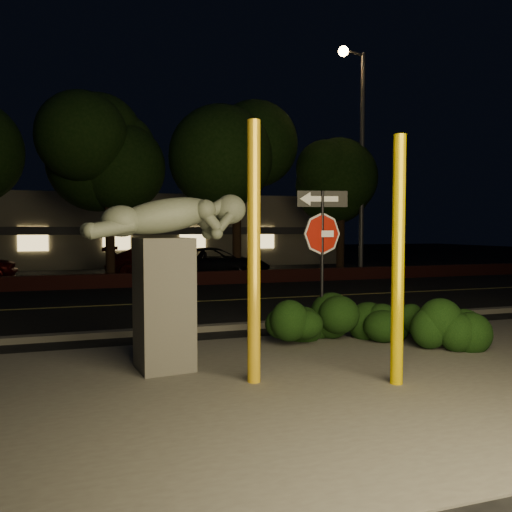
{
  "coord_description": "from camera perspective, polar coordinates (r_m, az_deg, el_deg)",
  "views": [
    {
      "loc": [
        -3.02,
        -6.96,
        2.06
      ],
      "look_at": [
        -0.36,
        1.33,
        1.6
      ],
      "focal_mm": 35.0,
      "sensor_mm": 36.0,
      "label": 1
    }
  ],
  "objects": [
    {
      "name": "patio",
      "position": [
        7.0,
        8.93,
        -14.06
      ],
      "size": [
        14.0,
        6.0,
        0.02
      ],
      "primitive_type": "cube",
      "color": "#4C4944",
      "rests_on": "ground"
    },
    {
      "name": "yellow_pole_left",
      "position": [
        6.6,
        -0.25,
        0.3
      ],
      "size": [
        0.17,
        0.17,
        3.5
      ],
      "primitive_type": "cylinder",
      "color": "yellow",
      "rests_on": "ground"
    },
    {
      "name": "yellow_pole_right",
      "position": [
        6.79,
        15.93,
        -0.58
      ],
      "size": [
        0.16,
        0.16,
        3.29
      ],
      "primitive_type": "cylinder",
      "color": "#E9C000",
      "rests_on": "ground"
    },
    {
      "name": "curb",
      "position": [
        10.51,
        -0.77,
        -7.95
      ],
      "size": [
        80.0,
        0.25,
        0.12
      ],
      "primitive_type": "cube",
      "color": "#4C4944",
      "rests_on": "ground"
    },
    {
      "name": "road",
      "position": [
        14.44,
        -5.57,
        -5.17
      ],
      "size": [
        80.0,
        8.0,
        0.01
      ],
      "primitive_type": "cube",
      "color": "black",
      "rests_on": "ground"
    },
    {
      "name": "tree_far_b",
      "position": [
        20.56,
        -16.53,
        14.1
      ],
      "size": [
        5.2,
        5.2,
        8.41
      ],
      "color": "black",
      "rests_on": "ground"
    },
    {
      "name": "ground",
      "position": [
        17.36,
        -7.68,
        -3.81
      ],
      "size": [
        90.0,
        90.0,
        0.0
      ],
      "primitive_type": "plane",
      "color": "black",
      "rests_on": "ground"
    },
    {
      "name": "parking_lot",
      "position": [
        24.24,
        -10.6,
        -1.88
      ],
      "size": [
        40.0,
        12.0,
        0.01
      ],
      "primitive_type": "cube",
      "color": "black",
      "rests_on": "ground"
    },
    {
      "name": "tree_far_d",
      "position": [
        23.08,
        9.71,
        11.35
      ],
      "size": [
        4.4,
        4.4,
        7.42
      ],
      "color": "black",
      "rests_on": "ground"
    },
    {
      "name": "brick_wall",
      "position": [
        18.6,
        -8.39,
        -2.59
      ],
      "size": [
        40.0,
        0.35,
        0.5
      ],
      "primitive_type": "cube",
      "color": "#4E1C19",
      "rests_on": "ground"
    },
    {
      "name": "tree_far_c",
      "position": [
        20.84,
        -2.23,
        12.98
      ],
      "size": [
        4.8,
        4.8,
        7.84
      ],
      "color": "black",
      "rests_on": "ground"
    },
    {
      "name": "parked_car_dark",
      "position": [
        20.9,
        -4.77,
        -0.83
      ],
      "size": [
        4.93,
        2.64,
        1.32
      ],
      "primitive_type": "imported",
      "rotation": [
        0.0,
        0.0,
        1.67
      ],
      "color": "black",
      "rests_on": "ground"
    },
    {
      "name": "hedge_center",
      "position": [
        9.2,
        6.24,
        -6.84
      ],
      "size": [
        1.9,
        0.94,
        0.97
      ],
      "primitive_type": "ellipsoid",
      "rotation": [
        0.0,
        0.0,
        -0.04
      ],
      "color": "black",
      "rests_on": "ground"
    },
    {
      "name": "lane_marking",
      "position": [
        14.43,
        -5.57,
        -5.12
      ],
      "size": [
        80.0,
        0.12,
        0.0
      ],
      "primitive_type": "cube",
      "color": "gold",
      "rests_on": "road"
    },
    {
      "name": "streetlight",
      "position": [
        22.77,
        11.65,
        12.52
      ],
      "size": [
        1.44,
        0.63,
        9.81
      ],
      "rotation": [
        0.0,
        0.0,
        0.27
      ],
      "color": "#4D4D52",
      "rests_on": "ground"
    },
    {
      "name": "parked_car_darkred",
      "position": [
        21.01,
        -10.25,
        -0.71
      ],
      "size": [
        5.2,
        3.02,
        1.42
      ],
      "primitive_type": "imported",
      "rotation": [
        0.0,
        0.0,
        1.35
      ],
      "color": "#440D07",
      "rests_on": "ground"
    },
    {
      "name": "building",
      "position": [
        32.09,
        -12.43,
        2.85
      ],
      "size": [
        22.0,
        10.2,
        4.0
      ],
      "color": "gray",
      "rests_on": "ground"
    },
    {
      "name": "hedge_far_right",
      "position": [
        9.31,
        21.4,
        -7.18
      ],
      "size": [
        1.35,
        0.91,
        0.89
      ],
      "primitive_type": "ellipsoid",
      "rotation": [
        0.0,
        0.0,
        0.09
      ],
      "color": "black",
      "rests_on": "ground"
    },
    {
      "name": "signpost",
      "position": [
        9.34,
        7.58,
        2.48
      ],
      "size": [
        0.92,
        0.23,
        2.78
      ],
      "rotation": [
        0.0,
        0.0,
        -0.22
      ],
      "color": "black",
      "rests_on": "ground"
    },
    {
      "name": "hedge_right",
      "position": [
        9.7,
        15.51,
        -6.36
      ],
      "size": [
        1.66,
        1.14,
        0.99
      ],
      "primitive_type": "ellipsoid",
      "rotation": [
        0.0,
        0.0,
        -0.23
      ],
      "color": "black",
      "rests_on": "ground"
    },
    {
      "name": "sculpture",
      "position": [
        7.37,
        -10.19,
        -0.58
      ],
      "size": [
        2.44,
        0.96,
        2.6
      ],
      "rotation": [
        0.0,
        0.0,
        0.14
      ],
      "color": "#4C4944",
      "rests_on": "ground"
    }
  ]
}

